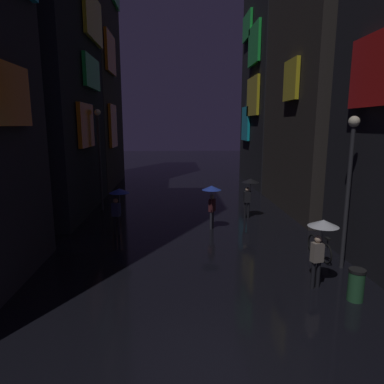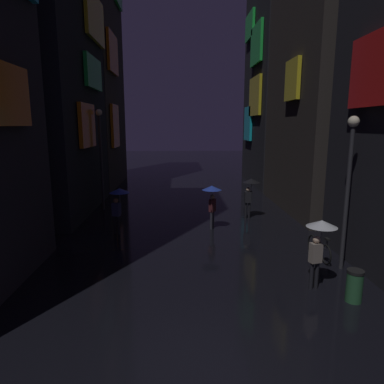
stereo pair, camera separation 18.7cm
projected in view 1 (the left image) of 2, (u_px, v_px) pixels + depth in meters
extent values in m
plane|color=black|center=(214.00, 368.00, 6.97)|extent=(120.00, 120.00, 0.00)
cube|color=black|center=(48.00, 84.00, 18.39)|extent=(4.00, 8.85, 14.06)
cube|color=orange|center=(86.00, 125.00, 17.84)|extent=(0.20, 2.67, 2.25)
cube|color=#26E54C|center=(92.00, 73.00, 19.20)|extent=(0.20, 3.30, 1.73)
cube|color=yellow|center=(93.00, 18.00, 19.65)|extent=(0.20, 4.05, 2.59)
cube|color=#2D2826|center=(84.00, 23.00, 25.96)|extent=(4.00, 8.43, 24.95)
cube|color=orange|center=(113.00, 126.00, 25.71)|extent=(0.20, 2.45, 3.15)
cube|color=orange|center=(110.00, 53.00, 24.97)|extent=(0.20, 3.42, 2.79)
cube|color=red|center=(381.00, 68.00, 10.07)|extent=(0.20, 3.18, 2.19)
cube|color=yellow|center=(291.00, 80.00, 17.75)|extent=(0.20, 1.94, 2.07)
cube|color=black|center=(276.00, 80.00, 27.42)|extent=(4.00, 8.26, 16.83)
cube|color=#19D8F2|center=(246.00, 124.00, 29.11)|extent=(0.20, 2.46, 2.80)
cube|color=yellow|center=(253.00, 96.00, 26.38)|extent=(0.20, 3.47, 2.90)
cube|color=#26E54C|center=(254.00, 45.00, 25.77)|extent=(0.20, 3.34, 2.87)
cube|color=#26E54C|center=(247.00, 27.00, 28.05)|extent=(0.20, 2.94, 2.02)
cylinder|color=black|center=(245.00, 210.00, 18.16)|extent=(0.12, 0.12, 0.85)
cylinder|color=black|center=(248.00, 210.00, 18.17)|extent=(0.12, 0.12, 0.85)
cube|color=black|center=(247.00, 197.00, 18.03)|extent=(0.35, 0.24, 0.60)
sphere|color=beige|center=(247.00, 189.00, 17.95)|extent=(0.22, 0.22, 0.22)
cylinder|color=black|center=(250.00, 196.00, 18.08)|extent=(0.09, 0.09, 0.50)
cylinder|color=slate|center=(250.00, 190.00, 18.02)|extent=(0.02, 0.02, 0.77)
cone|color=black|center=(251.00, 180.00, 17.92)|extent=(0.90, 0.90, 0.20)
cylinder|color=black|center=(115.00, 225.00, 15.46)|extent=(0.12, 0.12, 0.85)
cylinder|color=black|center=(118.00, 226.00, 15.41)|extent=(0.12, 0.12, 0.85)
cube|color=#333859|center=(116.00, 210.00, 15.29)|extent=(0.40, 0.33, 0.60)
sphere|color=#9E7051|center=(116.00, 201.00, 15.22)|extent=(0.22, 0.22, 0.22)
cylinder|color=#333859|center=(120.00, 209.00, 15.28)|extent=(0.09, 0.09, 0.50)
cylinder|color=slate|center=(120.00, 201.00, 15.21)|extent=(0.02, 0.02, 0.77)
cone|color=#263FB2|center=(119.00, 191.00, 15.12)|extent=(0.90, 0.90, 0.20)
cylinder|color=black|center=(313.00, 275.00, 10.31)|extent=(0.12, 0.12, 0.85)
cylinder|color=black|center=(318.00, 274.00, 10.36)|extent=(0.12, 0.12, 0.85)
cube|color=gray|center=(317.00, 252.00, 10.19)|extent=(0.38, 0.29, 0.60)
sphere|color=beige|center=(318.00, 239.00, 10.11)|extent=(0.22, 0.22, 0.22)
cylinder|color=gray|center=(321.00, 249.00, 10.28)|extent=(0.09, 0.09, 0.50)
cylinder|color=slate|center=(322.00, 239.00, 10.22)|extent=(0.02, 0.02, 0.77)
cone|color=silver|center=(323.00, 223.00, 10.12)|extent=(0.90, 0.90, 0.20)
cylinder|color=#2D2D38|center=(213.00, 220.00, 16.38)|extent=(0.12, 0.12, 0.85)
cylinder|color=#2D2D38|center=(211.00, 220.00, 16.23)|extent=(0.12, 0.12, 0.85)
cube|color=#4C1E23|center=(212.00, 205.00, 16.17)|extent=(0.36, 0.40, 0.60)
sphere|color=tan|center=(212.00, 197.00, 16.09)|extent=(0.22, 0.22, 0.22)
cylinder|color=#4C1E23|center=(211.00, 205.00, 15.98)|extent=(0.09, 0.09, 0.50)
cylinder|color=slate|center=(211.00, 198.00, 15.91)|extent=(0.02, 0.02, 0.77)
cone|color=#263FB2|center=(212.00, 188.00, 15.82)|extent=(0.90, 0.90, 0.20)
torus|color=black|center=(312.00, 243.00, 13.26)|extent=(0.10, 0.72, 0.72)
torus|color=black|center=(327.00, 254.00, 12.19)|extent=(0.10, 0.72, 0.72)
cylinder|color=black|center=(320.00, 244.00, 12.69)|extent=(0.11, 1.00, 0.05)
cylinder|color=black|center=(327.00, 245.00, 12.12)|extent=(0.04, 0.04, 0.40)
cube|color=black|center=(328.00, 239.00, 12.08)|extent=(0.13, 0.25, 0.06)
cylinder|color=black|center=(313.00, 230.00, 13.16)|extent=(0.06, 0.45, 0.03)
cylinder|color=#2D2D33|center=(347.00, 200.00, 11.43)|extent=(0.14, 0.14, 4.80)
sphere|color=#F9EFCC|center=(354.00, 122.00, 10.93)|extent=(0.36, 0.36, 0.36)
cylinder|color=#2D2D33|center=(100.00, 164.00, 19.52)|extent=(0.14, 0.14, 5.39)
sphere|color=#F9EFCC|center=(97.00, 112.00, 18.97)|extent=(0.36, 0.36, 0.36)
cylinder|color=#265933|center=(356.00, 286.00, 9.60)|extent=(0.44, 0.44, 0.85)
cylinder|color=black|center=(357.00, 271.00, 9.51)|extent=(0.46, 0.46, 0.08)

